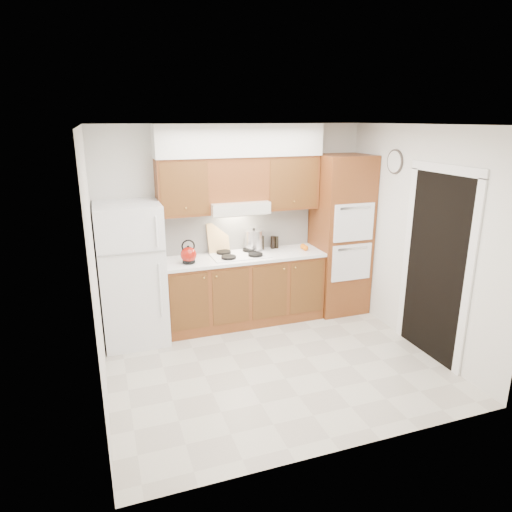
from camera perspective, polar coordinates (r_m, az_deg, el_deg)
The scene contains 26 objects.
floor at distance 5.30m, azimuth 2.28°, elevation -13.28°, with size 3.60×3.60×0.00m, color beige.
ceiling at distance 4.59m, azimuth 2.67°, elevation 16.07°, with size 3.60×3.60×0.00m, color white.
wall_back at distance 6.16m, azimuth -2.70°, elevation 4.05°, with size 3.60×0.02×2.60m, color silver.
wall_left at distance 4.47m, azimuth -19.52°, elevation -1.85°, with size 0.02×3.00×2.60m, color silver.
wall_right at distance 5.68m, azimuth 19.59°, elevation 2.00°, with size 0.02×3.00×2.60m, color silver.
fridge at distance 5.70m, azimuth -15.24°, elevation -2.19°, with size 0.75×0.72×1.72m, color white.
base_cabinets at distance 6.14m, azimuth -1.56°, elevation -4.28°, with size 2.11×0.60×0.90m, color brown.
countertop at distance 5.98m, azimuth -1.57°, elevation -0.10°, with size 2.13×0.62×0.04m, color white.
backsplash at distance 6.17m, azimuth -2.43°, elevation 3.32°, with size 2.11×0.03×0.56m, color white.
oven_cabinet at distance 6.47m, azimuth 10.49°, elevation 2.59°, with size 0.70×0.65×2.20m, color brown.
upper_cab_left at distance 5.74m, azimuth -9.22°, elevation 8.50°, with size 0.63×0.33×0.70m, color brown.
upper_cab_right at distance 6.15m, azimuth 4.16°, elevation 9.21°, with size 0.73×0.33×0.70m, color brown.
range_hood at distance 5.89m, azimuth -2.34°, elevation 6.19°, with size 0.75×0.45×0.15m, color silver.
upper_cab_over_hood at distance 5.89m, azimuth -2.55°, elevation 9.64°, with size 0.75×0.33×0.55m, color brown.
soffit at distance 5.85m, azimuth -2.09°, elevation 14.27°, with size 2.13×0.36×0.40m, color silver.
cooktop at distance 5.97m, azimuth -2.08°, elevation 0.14°, with size 0.74×0.50×0.01m, color white.
doorway at distance 5.49m, azimuth 21.49°, elevation -1.44°, with size 0.02×0.90×2.10m, color black.
wall_clock at distance 5.97m, azimuth 16.98°, elevation 11.21°, with size 0.30×0.30×0.02m, color #3F3833.
kettle at distance 5.68m, azimuth -8.43°, elevation 0.16°, with size 0.20×0.20×0.20m, color maroon.
cutting_board at distance 6.09m, azimuth -4.76°, elevation 2.31°, with size 0.30×0.02×0.40m, color tan.
stock_pot at distance 6.15m, azimuth -0.28°, elevation 2.06°, with size 0.24×0.24×0.25m, color silver.
condiment_a at distance 6.20m, azimuth 0.76°, elevation 1.65°, with size 0.05×0.05×0.20m, color black.
condiment_b at distance 6.29m, azimuth 2.59°, elevation 1.73°, with size 0.05×0.05×0.17m, color black.
condiment_c at distance 6.27m, azimuth 2.11°, elevation 1.72°, with size 0.06×0.06×0.18m, color black.
orange_near at distance 6.21m, azimuth 6.20°, elevation 1.02°, with size 0.08×0.08×0.08m, color #DA4E0B.
orange_far at distance 6.28m, azimuth 5.89°, elevation 1.19°, with size 0.08×0.08×0.08m, color orange.
Camera 1 is at (-1.71, -4.26, 2.65)m, focal length 32.00 mm.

